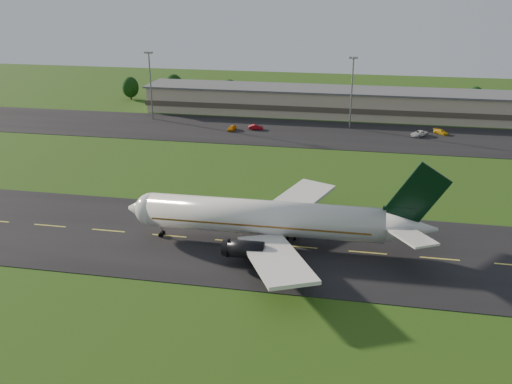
% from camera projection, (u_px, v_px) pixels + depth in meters
% --- Properties ---
extents(ground, '(360.00, 360.00, 0.00)m').
position_uv_depth(ground, '(299.00, 247.00, 92.28)').
color(ground, '#1F4310').
rests_on(ground, ground).
extents(taxiway, '(220.00, 30.00, 0.10)m').
position_uv_depth(taxiway, '(299.00, 247.00, 92.27)').
color(taxiway, black).
rests_on(taxiway, ground).
extents(apron, '(260.00, 30.00, 0.10)m').
position_uv_depth(apron, '(330.00, 134.00, 158.39)').
color(apron, black).
rests_on(apron, ground).
extents(airliner, '(51.25, 42.18, 15.57)m').
position_uv_depth(airliner, '(269.00, 219.00, 91.51)').
color(airliner, white).
rests_on(airliner, ground).
extents(terminal, '(145.00, 16.00, 8.40)m').
position_uv_depth(terminal, '(357.00, 104.00, 178.07)').
color(terminal, tan).
rests_on(terminal, ground).
extents(light_mast_west, '(2.40, 1.20, 20.35)m').
position_uv_depth(light_mast_west, '(150.00, 78.00, 171.05)').
color(light_mast_west, gray).
rests_on(light_mast_west, ground).
extents(light_mast_centre, '(2.40, 1.20, 20.35)m').
position_uv_depth(light_mast_centre, '(352.00, 84.00, 160.36)').
color(light_mast_centre, gray).
rests_on(light_mast_centre, ground).
extents(tree_line, '(192.52, 8.95, 9.74)m').
position_uv_depth(tree_line, '(432.00, 98.00, 182.69)').
color(tree_line, black).
rests_on(tree_line, ground).
extents(service_vehicle_a, '(2.16, 4.36, 1.43)m').
position_uv_depth(service_vehicle_a, '(232.00, 128.00, 162.03)').
color(service_vehicle_a, orange).
rests_on(service_vehicle_a, apron).
extents(service_vehicle_b, '(4.36, 2.16, 1.37)m').
position_uv_depth(service_vehicle_b, '(256.00, 127.00, 162.97)').
color(service_vehicle_b, maroon).
rests_on(service_vehicle_b, apron).
extents(service_vehicle_c, '(5.41, 5.75, 1.51)m').
position_uv_depth(service_vehicle_c, '(419.00, 133.00, 156.16)').
color(service_vehicle_c, silver).
rests_on(service_vehicle_c, apron).
extents(service_vehicle_d, '(4.38, 4.36, 1.28)m').
position_uv_depth(service_vehicle_d, '(441.00, 132.00, 158.25)').
color(service_vehicle_d, gold).
rests_on(service_vehicle_d, apron).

